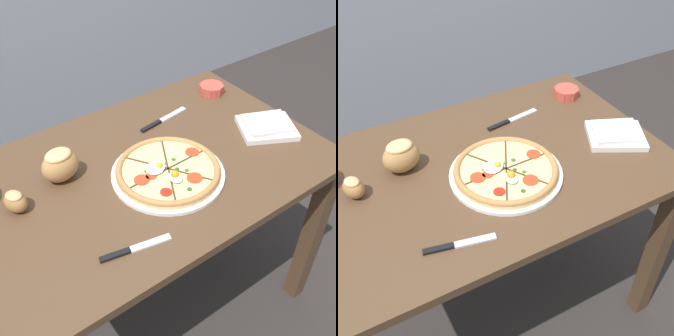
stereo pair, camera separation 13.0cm
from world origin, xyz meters
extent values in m
plane|color=#2D2826|center=(0.00, 0.00, 0.00)|extent=(12.00, 12.00, 0.00)
cube|color=#513823|center=(0.00, 0.00, 0.76)|extent=(1.18, 0.77, 0.03)
cube|color=#513823|center=(0.54, -0.33, 0.37)|extent=(0.06, 0.06, 0.74)
cube|color=#513823|center=(0.54, 0.33, 0.37)|extent=(0.06, 0.06, 0.74)
cylinder|color=white|center=(0.03, -0.08, 0.78)|extent=(0.36, 0.36, 0.01)
cylinder|color=#DBB775|center=(0.03, -0.08, 0.79)|extent=(0.33, 0.33, 0.01)
cylinder|color=#E0CC84|center=(0.03, -0.08, 0.80)|extent=(0.29, 0.29, 0.00)
torus|color=#B27A42|center=(0.03, -0.08, 0.80)|extent=(0.33, 0.33, 0.02)
cube|color=#472D19|center=(-0.04, -0.08, 0.80)|extent=(0.15, 0.01, 0.00)
cube|color=#472D19|center=(0.00, -0.14, 0.80)|extent=(0.07, 0.13, 0.00)
cube|color=#472D19|center=(0.07, -0.14, 0.80)|extent=(0.08, 0.13, 0.00)
cube|color=#472D19|center=(0.11, -0.08, 0.80)|extent=(0.15, 0.01, 0.00)
cube|color=#472D19|center=(0.07, -0.01, 0.80)|extent=(0.07, 0.13, 0.00)
cube|color=#472D19|center=(-0.01, -0.02, 0.80)|extent=(0.08, 0.13, 0.00)
cylinder|color=red|center=(-0.03, -0.16, 0.80)|extent=(0.04, 0.04, 0.00)
cylinder|color=red|center=(0.15, -0.06, 0.80)|extent=(0.05, 0.05, 0.00)
cylinder|color=red|center=(-0.03, -0.08, 0.80)|extent=(0.03, 0.03, 0.00)
cylinder|color=red|center=(-0.06, -0.07, 0.80)|extent=(0.05, 0.05, 0.00)
cylinder|color=red|center=(0.07, -0.16, 0.80)|extent=(0.05, 0.05, 0.00)
ellipsoid|color=white|center=(0.02, -0.13, 0.81)|extent=(0.04, 0.06, 0.01)
sphere|color=orange|center=(0.02, -0.13, 0.81)|extent=(0.03, 0.03, 0.03)
ellipsoid|color=white|center=(0.00, -0.06, 0.81)|extent=(0.09, 0.09, 0.01)
sphere|color=#F4AD1E|center=(0.01, -0.06, 0.81)|extent=(0.02, 0.02, 0.02)
cylinder|color=#2D5B1E|center=(0.03, -0.19, 0.80)|extent=(0.01, 0.01, 0.00)
cylinder|color=#386B23|center=(-0.03, -0.05, 0.80)|extent=(0.01, 0.01, 0.00)
cylinder|color=#2D5B1E|center=(0.05, -0.10, 0.80)|extent=(0.01, 0.01, 0.00)
cylinder|color=#386B23|center=(0.07, -0.12, 0.80)|extent=(0.01, 0.01, 0.00)
cylinder|color=#386B23|center=(0.07, -0.05, 0.80)|extent=(0.01, 0.01, 0.00)
cylinder|color=#2D5B1E|center=(-0.04, -0.08, 0.80)|extent=(0.01, 0.01, 0.00)
cylinder|color=#386B23|center=(0.04, -0.05, 0.80)|extent=(0.01, 0.01, 0.00)
cylinder|color=#C64C3D|center=(0.48, 0.23, 0.79)|extent=(0.09, 0.09, 0.04)
cylinder|color=gold|center=(0.48, 0.23, 0.79)|extent=(0.08, 0.08, 0.02)
cylinder|color=#C64C3D|center=(0.52, 0.23, 0.79)|extent=(0.01, 0.01, 0.03)
cylinder|color=#C64C3D|center=(0.51, 0.26, 0.79)|extent=(0.01, 0.01, 0.03)
cylinder|color=#C64C3D|center=(0.48, 0.28, 0.79)|extent=(0.01, 0.01, 0.03)
cylinder|color=#C64C3D|center=(0.44, 0.26, 0.79)|extent=(0.01, 0.01, 0.03)
cylinder|color=#C64C3D|center=(0.43, 0.23, 0.79)|extent=(0.01, 0.01, 0.03)
cylinder|color=#C64C3D|center=(0.44, 0.19, 0.79)|extent=(0.01, 0.01, 0.03)
cylinder|color=#C64C3D|center=(0.48, 0.18, 0.79)|extent=(0.01, 0.01, 0.03)
cylinder|color=#C64C3D|center=(0.51, 0.19, 0.79)|extent=(0.01, 0.01, 0.03)
cube|color=silver|center=(0.46, -0.09, 0.78)|extent=(0.25, 0.23, 0.02)
cube|color=silver|center=(0.46, -0.09, 0.80)|extent=(0.20, 0.19, 0.02)
ellipsoid|color=#B27F47|center=(-0.24, 0.10, 0.82)|extent=(0.13, 0.10, 0.10)
ellipsoid|color=#EAB775|center=(-0.24, 0.10, 0.86)|extent=(0.09, 0.08, 0.03)
ellipsoid|color=#A3703D|center=(-0.40, 0.05, 0.80)|extent=(0.08, 0.09, 0.06)
ellipsoid|color=tan|center=(-0.40, 0.05, 0.83)|extent=(0.06, 0.06, 0.02)
cube|color=silver|center=(-0.17, -0.27, 0.77)|extent=(0.12, 0.04, 0.01)
cube|color=black|center=(-0.26, -0.25, 0.78)|extent=(0.08, 0.03, 0.01)
cube|color=silver|center=(0.25, 0.19, 0.77)|extent=(0.13, 0.04, 0.01)
cube|color=black|center=(0.14, 0.17, 0.78)|extent=(0.09, 0.03, 0.01)
camera|label=1|loc=(-0.55, -0.88, 1.64)|focal=45.00mm
camera|label=2|loc=(-0.44, -0.95, 1.64)|focal=45.00mm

